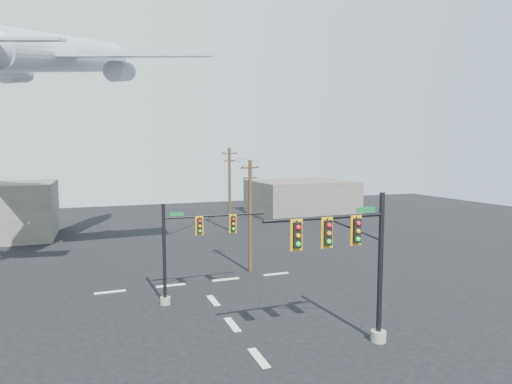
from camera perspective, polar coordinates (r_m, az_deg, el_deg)
name	(u,v)px	position (r m, az deg, el deg)	size (l,w,h in m)	color
ground	(259,358)	(20.72, 0.38, -21.26)	(120.00, 120.00, 0.00)	black
lane_markings	(225,316)	(25.34, -4.11, -16.12)	(14.00, 21.20, 0.01)	silver
signal_mast_near	(354,262)	(20.83, 12.98, -9.08)	(6.49, 0.81, 7.37)	gray
signal_mast_far	(188,248)	(26.83, -9.07, -7.44)	(6.78, 0.68, 6.20)	gray
utility_pole_a	(250,214)	(32.79, -0.78, -2.97)	(1.64, 0.77, 8.67)	#44301D
utility_pole_b	(230,188)	(50.29, -3.54, 0.59)	(1.95, 0.60, 9.78)	#44301D
power_lines	(238,160)	(41.27, -2.47, 4.34)	(5.37, 17.40, 0.03)	black
airliner	(67,55)	(38.57, -23.90, 16.37)	(21.99, 24.06, 7.21)	#A6AAB2
building_right	(300,197)	(64.41, 5.95, -0.72)	(14.00, 12.00, 5.00)	#69635C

